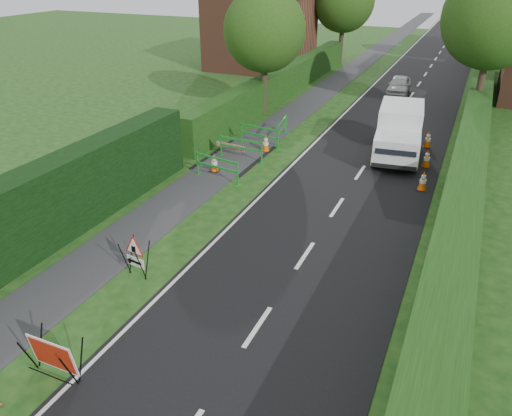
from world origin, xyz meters
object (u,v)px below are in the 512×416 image
(red_rect_sign, at_px, (53,356))
(hatchback_car, at_px, (399,85))
(triangle_sign, at_px, (134,253))
(works_van, at_px, (399,131))

(red_rect_sign, relative_size, hatchback_car, 0.35)
(triangle_sign, bearing_deg, works_van, 76.62)
(red_rect_sign, height_order, triangle_sign, triangle_sign)
(red_rect_sign, relative_size, works_van, 0.24)
(hatchback_car, bearing_deg, works_van, -84.15)
(red_rect_sign, bearing_deg, hatchback_car, 84.95)
(red_rect_sign, xyz_separation_m, triangle_sign, (-0.69, 3.75, 0.20))
(hatchback_car, bearing_deg, triangle_sign, -100.70)
(works_van, height_order, hatchback_car, works_van)
(triangle_sign, height_order, hatchback_car, hatchback_car)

